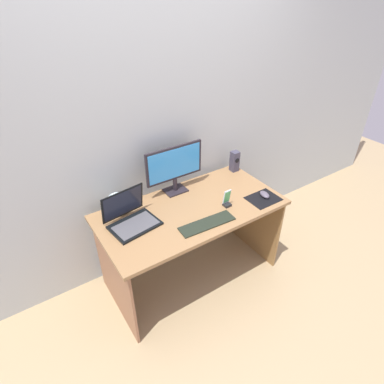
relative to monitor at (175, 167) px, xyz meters
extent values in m
plane|color=tan|center=(-0.02, -0.27, -0.95)|extent=(8.00, 8.00, 0.00)
cube|color=#AAB3B4|center=(-0.02, 0.16, 0.30)|extent=(6.00, 0.04, 2.50)
cube|color=olive|center=(-0.02, -0.27, -0.24)|extent=(1.43, 0.72, 0.03)
cube|color=#916246|center=(-0.70, -0.27, -0.61)|extent=(0.02, 0.68, 0.70)
cube|color=olive|center=(0.65, -0.27, -0.61)|extent=(0.02, 0.68, 0.70)
cube|color=black|center=(0.00, 0.00, -0.22)|extent=(0.18, 0.14, 0.01)
cylinder|color=black|center=(0.00, 0.00, -0.16)|extent=(0.04, 0.04, 0.11)
cube|color=black|center=(0.00, 0.00, 0.03)|extent=(0.49, 0.02, 0.28)
cube|color=#338CD8|center=(0.00, -0.01, 0.03)|extent=(0.46, 0.00, 0.25)
cube|color=#3B3A4C|center=(0.62, 0.00, -0.14)|extent=(0.07, 0.07, 0.19)
cylinder|color=black|center=(0.62, -0.04, -0.11)|extent=(0.04, 0.00, 0.04)
cube|color=black|center=(-0.47, -0.23, -0.22)|extent=(0.36, 0.28, 0.02)
cube|color=#47474C|center=(-0.47, -0.24, -0.21)|extent=(0.32, 0.22, 0.00)
cube|color=black|center=(-0.49, -0.10, -0.10)|extent=(0.34, 0.09, 0.23)
cube|color=#1E2333|center=(-0.49, -0.10, -0.10)|extent=(0.31, 0.08, 0.20)
sphere|color=silver|center=(-0.50, -0.01, -0.15)|extent=(0.17, 0.17, 0.17)
cube|color=black|center=(-0.03, -0.49, -0.22)|extent=(0.43, 0.15, 0.01)
cube|color=black|center=(0.53, -0.49, -0.23)|extent=(0.25, 0.20, 0.00)
ellipsoid|color=#524B59|center=(0.55, -0.47, -0.21)|extent=(0.08, 0.11, 0.04)
cube|color=black|center=(0.22, -0.40, -0.22)|extent=(0.05, 0.05, 0.02)
cube|color=silver|center=(0.22, -0.39, -0.15)|extent=(0.06, 0.03, 0.12)
cube|color=#4CB266|center=(0.22, -0.40, -0.15)|extent=(0.05, 0.02, 0.10)
camera|label=1|loc=(-1.11, -1.92, 1.24)|focal=30.04mm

